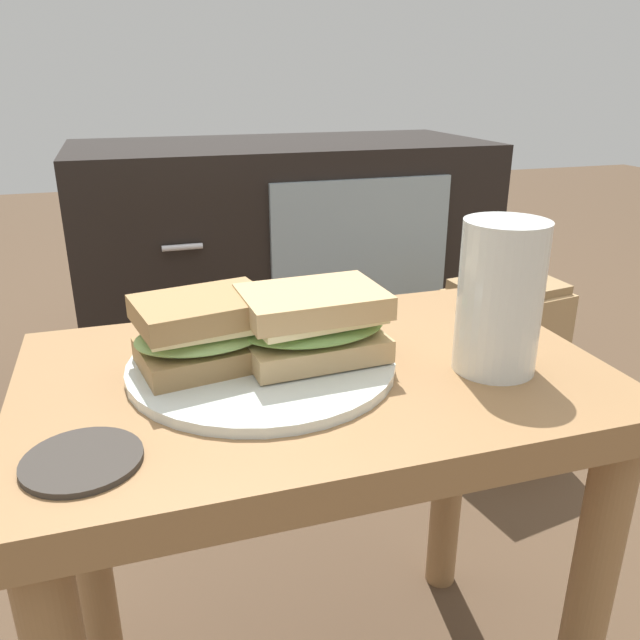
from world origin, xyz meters
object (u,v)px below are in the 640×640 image
Objects in this scene: paper_bag at (500,370)px; sandwich_front at (204,332)px; plate at (262,364)px; beer_glass at (500,299)px; tv_cabinet at (284,262)px; sandwich_back at (316,323)px; coaster at (82,460)px.

sandwich_front is at bearing -145.78° from paper_bag.
sandwich_front is at bearing 172.18° from plate.
plate is at bearing 163.17° from beer_glass.
tv_cabinet is 0.99m from sandwich_back.
coaster is (-0.21, -0.11, -0.04)m from sandwich_back.
sandwich_back is (-0.21, -0.94, 0.21)m from tv_cabinet.
sandwich_front is at bearing 172.18° from sandwich_back.
sandwich_back is 1.03× the size of beer_glass.
sandwich_front reaches higher than plate.
sandwich_front is 0.11m from sandwich_back.
beer_glass reaches higher than tv_cabinet.
sandwich_front is at bearing -108.52° from tv_cabinet.
sandwich_back is 1.70× the size of coaster.
sandwich_back is at bearing -7.82° from plate.
beer_glass is 0.39m from coaster.
sandwich_front is (-0.31, -0.93, 0.21)m from tv_cabinet.
tv_cabinet reaches higher than plate.
beer_glass reaches higher than sandwich_front.
tv_cabinet reaches higher than coaster.
beer_glass is at bearing -92.45° from tv_cabinet.
tv_cabinet is at bearing 68.24° from coaster.
tv_cabinet reaches higher than sandwich_back.
sandwich_front reaches higher than paper_bag.
tv_cabinet reaches higher than paper_bag.
paper_bag is at bearing 36.87° from coaster.
sandwich_front is 1.64× the size of coaster.
paper_bag is (0.35, 0.49, -0.35)m from beer_glass.
sandwich_front is at bearing 164.88° from beer_glass.
sandwich_back is at bearing 160.42° from beer_glass.
sandwich_back is (0.05, -0.01, 0.04)m from plate.
tv_cabinet is at bearing 87.55° from beer_glass.
plate is 1.72× the size of sandwich_back.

